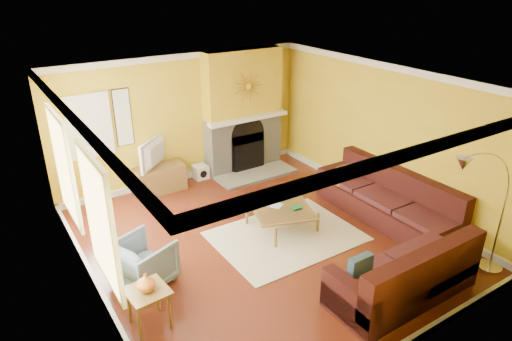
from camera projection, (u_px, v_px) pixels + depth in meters
floor at (262, 240)px, 7.78m from camera, size 5.50×6.00×0.02m
ceiling at (263, 82)px, 6.67m from camera, size 5.50×6.00×0.02m
wall_back at (183, 119)px, 9.53m from camera, size 5.50×0.02×2.70m
wall_front at (417, 260)px, 4.92m from camera, size 5.50×0.02×2.70m
wall_left at (84, 213)px, 5.85m from camera, size 0.02×6.00×2.70m
wall_right at (384, 135)px, 8.60m from camera, size 0.02×6.00×2.70m
baseboard at (262, 236)px, 7.75m from camera, size 5.50×6.00×0.12m
crown_molding at (263, 87)px, 6.70m from camera, size 5.50×6.00×0.12m
window_left_near at (63, 168)px, 6.81m from camera, size 0.06×1.22×1.72m
window_left_far at (98, 222)px, 5.35m from camera, size 0.06×1.22×1.72m
window_back at (89, 126)px, 8.47m from camera, size 0.82×0.06×1.22m
wall_art at (123, 118)px, 8.78m from camera, size 0.34×0.04×1.14m
fireplace at (243, 111)px, 10.05m from camera, size 1.80×0.40×2.70m
mantel at (249, 118)px, 9.90m from camera, size 1.92×0.22×0.08m
hearth at (256, 174)px, 10.16m from camera, size 1.80×0.70×0.06m
sunburst at (248, 87)px, 9.63m from camera, size 0.70×0.04×0.70m
rug at (286, 236)px, 7.85m from camera, size 2.40×1.80×0.02m
sectional_sofa at (358, 220)px, 7.48m from camera, size 3.00×3.48×0.90m
coffee_table at (282, 218)px, 8.04m from camera, size 1.27×1.27×0.40m
media_console at (160, 179)px, 9.37m from camera, size 1.00×0.45×0.55m
tv at (158, 153)px, 9.14m from camera, size 0.85×0.78×0.59m
subwoofer at (200, 172)px, 10.00m from camera, size 0.30×0.30×0.30m
armchair at (143, 262)px, 6.57m from camera, size 1.00×0.98×0.71m
side_table at (149, 308)px, 5.80m from camera, size 0.54×0.54×0.55m
vase at (146, 282)px, 5.64m from camera, size 0.29×0.29×0.25m
book at (272, 208)px, 7.96m from camera, size 0.30×0.33×0.03m
arc_lamp at (480, 219)px, 6.29m from camera, size 1.35×0.36×2.12m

